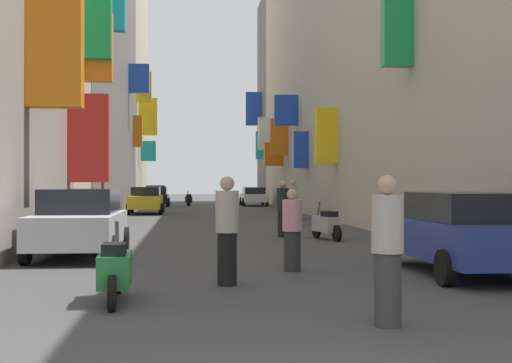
# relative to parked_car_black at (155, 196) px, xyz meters

# --- Properties ---
(ground_plane) EXTENTS (140.00, 140.00, 0.00)m
(ground_plane) POSITION_rel_parked_car_black_xyz_m (3.67, -15.90, -0.73)
(ground_plane) COLOR #424244
(building_left_mid_c) EXTENTS (7.25, 22.49, 17.49)m
(building_left_mid_c) POSITION_rel_parked_car_black_xyz_m (-4.33, -11.58, 8.01)
(building_left_mid_c) COLOR slate
(building_left_mid_c) RESTS_ON ground
(building_left_far) EXTENTS (7.37, 14.44, 21.47)m
(building_left_far) POSITION_rel_parked_car_black_xyz_m (-4.32, 6.87, 9.99)
(building_left_far) COLOR #BCB29E
(building_left_far) RESTS_ON ground
(building_right_near) EXTENTS (6.91, 31.71, 14.12)m
(building_right_near) POSITION_rel_parked_car_black_xyz_m (11.67, -30.04, 6.32)
(building_right_near) COLOR #BCB29E
(building_right_near) RESTS_ON ground
(building_right_mid_a) EXTENTS (7.35, 20.89, 17.29)m
(building_right_mid_a) POSITION_rel_parked_car_black_xyz_m (11.66, -3.75, 7.90)
(building_right_mid_a) COLOR #BCB29E
(building_right_mid_a) RESTS_ON ground
(building_right_mid_b) EXTENTS (7.38, 7.40, 17.70)m
(building_right_mid_b) POSITION_rel_parked_car_black_xyz_m (11.65, 10.40, 8.11)
(building_right_mid_b) COLOR slate
(building_right_mid_b) RESTS_ON ground
(parked_car_black) EXTENTS (2.02, 3.97, 1.39)m
(parked_car_black) POSITION_rel_parked_car_black_xyz_m (0.00, 0.00, 0.00)
(parked_car_black) COLOR black
(parked_car_black) RESTS_ON ground
(parked_car_yellow) EXTENTS (1.86, 4.04, 1.45)m
(parked_car_yellow) POSITION_rel_parked_car_black_xyz_m (0.06, -11.68, 0.03)
(parked_car_yellow) COLOR gold
(parked_car_yellow) RESTS_ON ground
(parked_car_silver) EXTENTS (1.95, 4.09, 1.54)m
(parked_car_silver) POSITION_rel_parked_car_black_xyz_m (-0.09, -33.94, 0.07)
(parked_car_silver) COLOR #B7B7BC
(parked_car_silver) RESTS_ON ground
(parked_car_white) EXTENTS (1.84, 4.23, 1.35)m
(parked_car_white) POSITION_rel_parked_car_black_xyz_m (7.09, 0.78, -0.01)
(parked_car_white) COLOR white
(parked_car_white) RESTS_ON ground
(parked_car_blue) EXTENTS (1.92, 4.47, 1.50)m
(parked_car_blue) POSITION_rel_parked_car_black_xyz_m (7.37, -37.58, 0.06)
(parked_car_blue) COLOR navy
(parked_car_blue) RESTS_ON ground
(parked_car_green) EXTENTS (1.86, 3.92, 1.47)m
(parked_car_green) POSITION_rel_parked_car_black_xyz_m (-0.29, 7.82, 0.03)
(parked_car_green) COLOR #236638
(parked_car_green) RESTS_ON ground
(scooter_green) EXTENTS (0.50, 1.95, 1.13)m
(scooter_green) POSITION_rel_parked_car_black_xyz_m (1.32, -40.03, -0.27)
(scooter_green) COLOR #287F3D
(scooter_green) RESTS_ON ground
(scooter_silver) EXTENTS (0.69, 1.90, 1.13)m
(scooter_silver) POSITION_rel_parked_car_black_xyz_m (6.40, -29.70, -0.27)
(scooter_silver) COLOR #ADADB2
(scooter_silver) RESTS_ON ground
(scooter_black) EXTENTS (0.54, 1.96, 1.13)m
(scooter_black) POSITION_rel_parked_car_black_xyz_m (2.37, 0.95, -0.27)
(scooter_black) COLOR black
(scooter_black) RESTS_ON ground
(scooter_orange) EXTENTS (0.74, 1.91, 1.13)m
(scooter_orange) POSITION_rel_parked_car_black_xyz_m (7.36, -17.69, -0.27)
(scooter_orange) COLOR orange
(scooter_orange) RESTS_ON ground
(pedestrian_crossing) EXTENTS (0.44, 0.44, 1.79)m
(pedestrian_crossing) POSITION_rel_parked_car_black_xyz_m (6.96, -19.38, 0.16)
(pedestrian_crossing) COLOR black
(pedestrian_crossing) RESTS_ON ground
(pedestrian_near_left) EXTENTS (0.38, 0.38, 1.75)m
(pedestrian_near_left) POSITION_rel_parked_car_black_xyz_m (5.26, -28.56, 0.14)
(pedestrian_near_left) COLOR black
(pedestrian_near_left) RESTS_ON ground
(pedestrian_near_right) EXTENTS (0.50, 0.50, 1.79)m
(pedestrian_near_right) POSITION_rel_parked_car_black_xyz_m (2.98, -38.58, 0.16)
(pedestrian_near_right) COLOR black
(pedestrian_near_right) RESTS_ON ground
(pedestrian_mid_street) EXTENTS (0.39, 0.39, 1.57)m
(pedestrian_mid_street) POSITION_rel_parked_car_black_xyz_m (4.32, -36.82, 0.04)
(pedestrian_mid_street) COLOR #2E2E2E
(pedestrian_mid_street) RESTS_ON ground
(pedestrian_far_away) EXTENTS (0.48, 0.48, 1.77)m
(pedestrian_far_away) POSITION_rel_parked_car_black_xyz_m (4.67, -42.01, 0.15)
(pedestrian_far_away) COLOR #383838
(pedestrian_far_away) RESTS_ON ground
(traffic_light_near_corner) EXTENTS (0.26, 0.34, 3.95)m
(traffic_light_near_corner) POSITION_rel_parked_car_black_xyz_m (-0.94, -22.55, 1.98)
(traffic_light_near_corner) COLOR #2D2D2D
(traffic_light_near_corner) RESTS_ON ground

